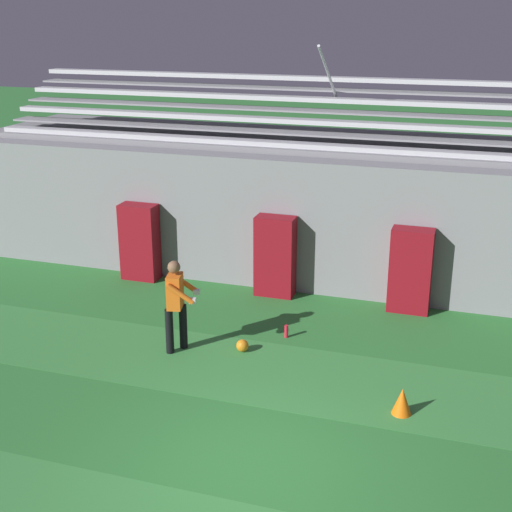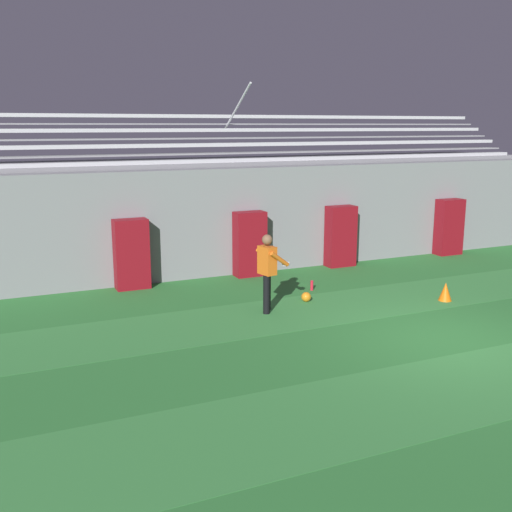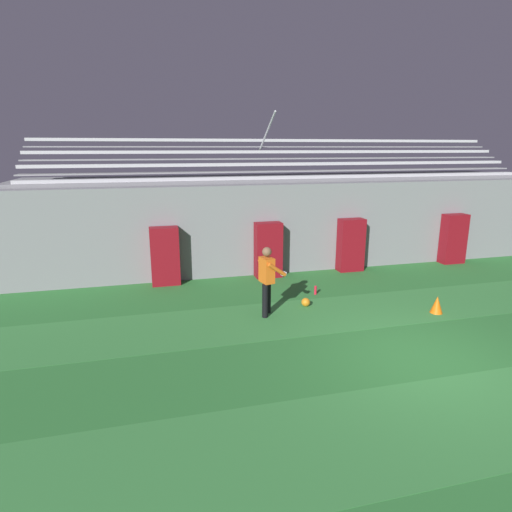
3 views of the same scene
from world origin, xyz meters
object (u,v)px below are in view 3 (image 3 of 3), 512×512
at_px(padding_pillar_far_right, 453,239).
at_px(goalkeeper, 267,277).
at_px(padding_pillar_gate_right, 351,245).
at_px(traffic_cone, 437,305).
at_px(soccer_ball, 306,302).
at_px(water_bottle, 315,290).
at_px(padding_pillar_gate_left, 268,250).
at_px(padding_pillar_far_left, 165,256).

xyz_separation_m(padding_pillar_far_right, goalkeeper, (-7.52, -3.02, 0.10)).
xyz_separation_m(padding_pillar_gate_right, traffic_cone, (0.35, -3.92, -0.64)).
bearing_deg(soccer_ball, padding_pillar_gate_right, 46.68).
xyz_separation_m(soccer_ball, traffic_cone, (2.91, -1.20, 0.10)).
bearing_deg(water_bottle, padding_pillar_gate_right, 44.33).
bearing_deg(goalkeeper, padding_pillar_gate_left, 73.56).
distance_m(padding_pillar_far_left, padding_pillar_far_right, 9.74).
height_order(padding_pillar_gate_left, water_bottle, padding_pillar_gate_left).
xyz_separation_m(padding_pillar_gate_left, padding_pillar_gate_right, (2.77, 0.00, 0.00)).
xyz_separation_m(padding_pillar_gate_left, water_bottle, (0.79, -1.93, -0.73)).
relative_size(soccer_ball, traffic_cone, 0.52).
relative_size(padding_pillar_far_left, water_bottle, 7.08).
distance_m(padding_pillar_gate_right, padding_pillar_far_left, 5.88).
relative_size(goalkeeper, water_bottle, 6.96).
bearing_deg(soccer_ball, padding_pillar_far_left, 140.68).
bearing_deg(padding_pillar_gate_left, padding_pillar_gate_right, 0.00).
relative_size(padding_pillar_gate_left, padding_pillar_far_right, 1.00).
xyz_separation_m(padding_pillar_gate_right, padding_pillar_far_right, (3.86, 0.00, 0.00)).
bearing_deg(goalkeeper, soccer_ball, 15.31).
bearing_deg(goalkeeper, padding_pillar_gate_right, 39.50).
bearing_deg(traffic_cone, padding_pillar_gate_right, 95.15).
bearing_deg(padding_pillar_gate_right, goalkeeper, -140.50).
bearing_deg(traffic_cone, padding_pillar_far_right, 48.16).
bearing_deg(padding_pillar_far_left, padding_pillar_gate_left, 0.00).
relative_size(padding_pillar_gate_right, soccer_ball, 7.72).
distance_m(padding_pillar_far_right, soccer_ball, 7.01).
bearing_deg(padding_pillar_far_right, goalkeeper, -158.15).
xyz_separation_m(soccer_ball, water_bottle, (0.58, 0.78, 0.01)).
relative_size(padding_pillar_far_right, soccer_ball, 7.72).
bearing_deg(padding_pillar_far_right, water_bottle, -161.69).
bearing_deg(padding_pillar_gate_left, traffic_cone, -51.46).
bearing_deg(padding_pillar_gate_right, padding_pillar_far_right, 0.00).
relative_size(padding_pillar_gate_right, water_bottle, 7.08).
relative_size(padding_pillar_gate_left, traffic_cone, 4.05).
xyz_separation_m(padding_pillar_far_right, water_bottle, (-5.84, -1.93, -0.73)).
distance_m(padding_pillar_far_left, goalkeeper, 3.74).
bearing_deg(padding_pillar_far_left, padding_pillar_far_right, 0.00).
bearing_deg(traffic_cone, water_bottle, 139.57).
distance_m(padding_pillar_far_right, goalkeeper, 8.11).
height_order(traffic_cone, water_bottle, traffic_cone).
relative_size(padding_pillar_gate_left, soccer_ball, 7.72).
relative_size(padding_pillar_far_left, padding_pillar_far_right, 1.00).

